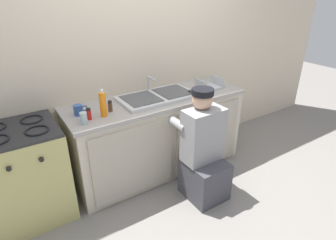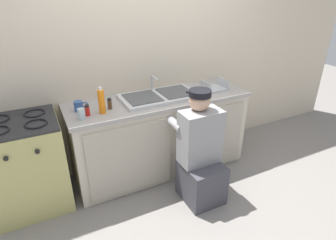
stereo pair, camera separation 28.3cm
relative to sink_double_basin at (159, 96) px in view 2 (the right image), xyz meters
The scene contains 13 objects.
ground_plane 0.93m from the sink_double_basin, 90.00° to the right, with size 12.00×12.00×0.00m, color gray.
back_wall 0.51m from the sink_double_basin, 90.00° to the left, with size 6.00×0.10×2.50m, color beige.
counter_cabinet 0.47m from the sink_double_basin, 90.00° to the right, with size 1.88×0.62×0.82m.
countertop 0.04m from the sink_double_basin, 90.00° to the right, with size 1.92×0.62×0.04m, color #9E9993.
sink_double_basin is the anchor object (origin of this frame).
stove_range 1.41m from the sink_double_basin, behind, with size 0.64×0.62×0.89m.
plumber_person 0.76m from the sink_double_basin, 77.86° to the right, with size 0.42×0.61×1.10m.
water_glass 0.84m from the sink_double_basin, 168.23° to the right, with size 0.06×0.06×0.10m.
dish_rack_tray 0.66m from the sink_double_basin, ahead, with size 0.28×0.22×0.11m.
soap_bottle_orange 0.65m from the sink_double_basin, 169.02° to the right, with size 0.06×0.06×0.25m.
spice_bottle_pepper 0.55m from the sink_double_basin, behind, with size 0.04×0.04×0.10m.
spice_bottle_red 0.77m from the sink_double_basin, behind, with size 0.04×0.04×0.10m.
coffee_mug 0.81m from the sink_double_basin, behind, with size 0.13×0.08×0.09m.
Camera 2 is at (-1.14, -2.18, 1.92)m, focal length 30.00 mm.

